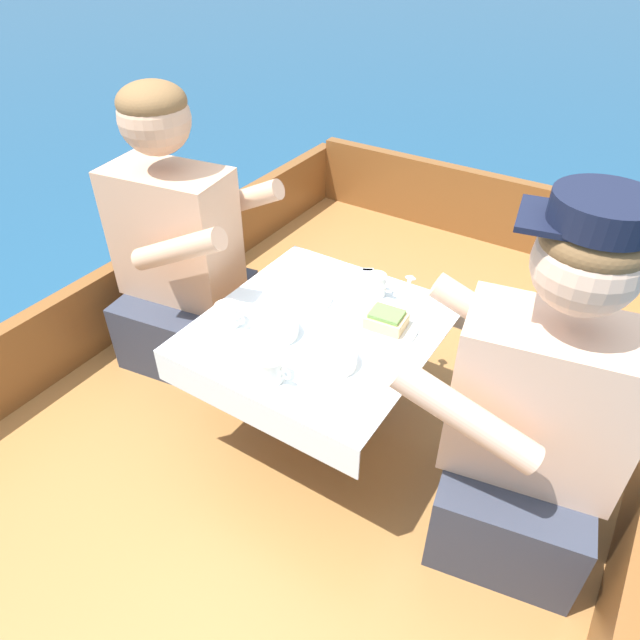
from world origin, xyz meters
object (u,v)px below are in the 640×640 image
person_port (179,256)px  coffee_cup_starboard (377,284)px  sandwich (386,319)px  person_starboard (533,420)px  coffee_cup_center (271,368)px  coffee_cup_port (228,314)px

person_port → coffee_cup_starboard: person_port is taller
sandwich → coffee_cup_starboard: (-0.11, 0.14, 0.00)m
person_starboard → coffee_cup_center: person_starboard is taller
coffee_cup_center → sandwich: bearing=66.2°
coffee_cup_port → sandwich: bearing=29.7°
person_port → coffee_cup_center: bearing=-36.0°
coffee_cup_starboard → coffee_cup_port: bearing=-128.5°
sandwich → person_starboard: bearing=-14.6°
sandwich → coffee_cup_port: 0.45m
person_port → sandwich: person_port is taller
sandwich → coffee_cup_port: bearing=-150.3°
person_port → sandwich: 0.79m
person_port → coffee_cup_center: person_port is taller
person_port → sandwich: size_ratio=8.44×
coffee_cup_port → coffee_cup_starboard: 0.46m
person_port → sandwich: (0.79, 0.02, 0.04)m
person_port → coffee_cup_port: (0.40, -0.21, 0.04)m
sandwich → coffee_cup_starboard: 0.17m
person_starboard → coffee_cup_port: size_ratio=9.95×
coffee_cup_starboard → coffee_cup_center: size_ratio=0.89×
person_starboard → coffee_cup_port: (-0.85, -0.11, 0.04)m
person_port → person_starboard: 1.25m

